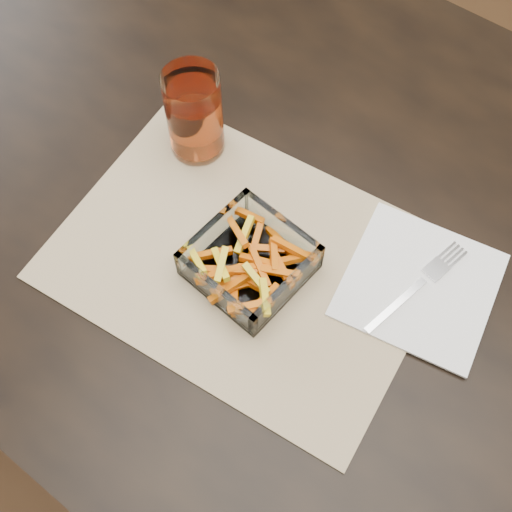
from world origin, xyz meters
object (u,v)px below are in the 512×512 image
object	(u,v)px
tumbler	(195,116)
dining_table	(371,284)
fork	(419,285)
glass_bowl	(250,262)

from	to	relation	value
tumbler	dining_table	bearing A→B (deg)	1.42
dining_table	fork	distance (m)	0.11
tumbler	glass_bowl	bearing A→B (deg)	-32.67
glass_bowl	dining_table	bearing A→B (deg)	44.72
glass_bowl	tumbler	bearing A→B (deg)	147.33
dining_table	glass_bowl	bearing A→B (deg)	-135.28
glass_bowl	tumbler	world-z (taller)	tumbler
dining_table	tumbler	distance (m)	0.33
tumbler	fork	xyz separation A→B (m)	(0.35, -0.01, -0.05)
fork	tumbler	bearing A→B (deg)	-169.10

